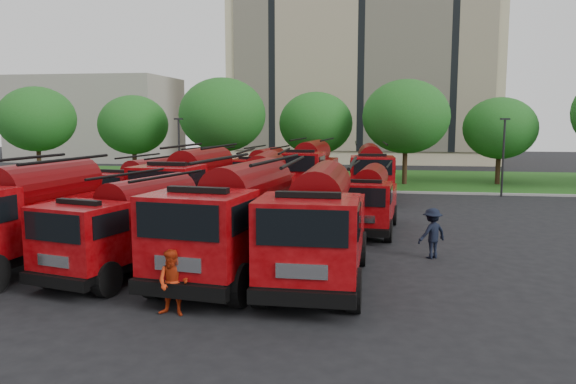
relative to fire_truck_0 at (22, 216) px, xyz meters
name	(u,v)px	position (x,y,z in m)	size (l,w,h in m)	color
ground	(274,251)	(8.08, 3.69, -1.80)	(140.00, 140.00, 0.00)	black
lawn	(330,178)	(8.08, 29.69, -1.74)	(70.00, 16.00, 0.12)	#1C4E14
curb	(320,191)	(8.08, 21.59, -1.73)	(70.00, 0.30, 0.14)	gray
apartment_building	(363,55)	(10.08, 51.63, 10.70)	(30.00, 14.18, 25.00)	beige
side_building	(98,119)	(-21.92, 47.69, 3.20)	(18.00, 12.00, 10.00)	gray
tree_0	(37,119)	(-15.92, 25.69, 3.22)	(6.30, 6.30, 7.70)	#382314
tree_1	(133,125)	(-7.92, 26.69, 2.75)	(5.71, 5.71, 6.98)	#382314
tree_2	(222,115)	(0.08, 25.19, 3.56)	(6.72, 6.72, 8.22)	#382314
tree_3	(316,123)	(7.08, 27.69, 2.89)	(5.88, 5.88, 7.19)	#382314
tree_4	(406,117)	(14.08, 26.19, 3.42)	(6.55, 6.55, 8.01)	#382314
tree_5	(500,128)	(21.08, 27.19, 2.55)	(5.46, 5.46, 6.68)	#382314
lamp_post_0	(179,149)	(-1.92, 20.89, 1.10)	(0.60, 0.25, 5.11)	black
lamp_post_1	(503,152)	(20.08, 20.89, 1.10)	(0.60, 0.25, 5.11)	black
fire_truck_0	(22,216)	(0.00, 0.00, 0.00)	(3.61, 8.11, 3.57)	black
fire_truck_1	(130,226)	(3.87, 0.03, -0.24)	(3.88, 7.14, 3.09)	black
fire_truck_2	(235,220)	(7.46, 0.16, 0.03)	(3.84, 8.29, 3.64)	black
fire_truck_3	(318,224)	(10.18, 0.02, 0.00)	(2.93, 7.87, 3.57)	black
fire_truck_4	(142,189)	(0.16, 9.62, -0.27)	(3.37, 6.98, 3.05)	black
fire_truck_5	(192,187)	(3.20, 8.46, 0.03)	(3.41, 8.19, 3.64)	black
fire_truck_6	(262,190)	(6.59, 8.64, -0.07)	(3.08, 7.66, 3.43)	black
fire_truck_7	(369,199)	(11.65, 8.26, -0.34)	(2.73, 6.52, 2.90)	black
fire_truck_8	(202,173)	(0.75, 17.68, -0.26)	(3.66, 7.05, 3.06)	black
fire_truck_9	(263,173)	(4.72, 18.06, -0.22)	(3.16, 7.12, 3.14)	black
fire_truck_10	(309,169)	(7.56, 19.25, 0.01)	(3.44, 8.11, 3.60)	black
fire_truck_11	(371,172)	(11.59, 18.74, -0.09)	(3.01, 7.57, 3.40)	black
firefighter_0	(226,297)	(7.75, -2.15, -1.80)	(0.67, 0.49, 1.84)	#B32B0D
firefighter_1	(174,315)	(6.78, -3.78, -1.80)	(0.85, 0.47, 1.75)	#B32B0D
firefighter_2	(312,279)	(9.96, 0.12, -1.80)	(0.97, 0.55, 1.65)	#B32B0D
firefighter_3	(431,258)	(14.01, 3.47, -1.80)	(1.20, 0.62, 1.86)	black
firefighter_4	(100,242)	(0.59, 4.15, -1.80)	(0.90, 0.59, 1.84)	black
firefighter_5	(340,236)	(10.45, 6.73, -1.80)	(1.77, 0.76, 1.91)	#B32B0D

